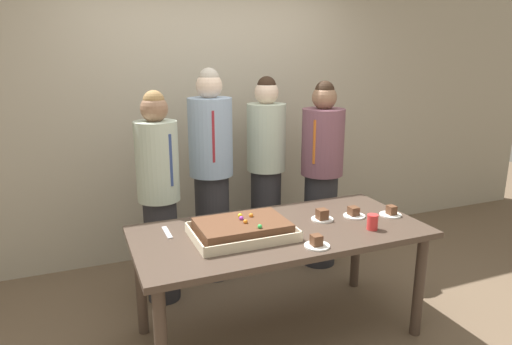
{
  "coord_description": "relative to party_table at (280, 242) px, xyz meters",
  "views": [
    {
      "loc": [
        -1.17,
        -2.44,
        1.84
      ],
      "look_at": [
        -0.11,
        0.15,
        1.11
      ],
      "focal_mm": 31.56,
      "sensor_mm": 36.0,
      "label": 1
    }
  ],
  "objects": [
    {
      "name": "person_green_shirt_behind",
      "position": [
        0.37,
        1.08,
        0.2
      ],
      "size": [
        0.34,
        0.34,
        1.67
      ],
      "rotation": [
        0.0,
        0.0,
        -2.1
      ],
      "color": "#28282D",
      "rests_on": "ground_plane"
    },
    {
      "name": "plated_slice_far_left",
      "position": [
        0.08,
        -0.33,
        0.11
      ],
      "size": [
        0.15,
        0.15,
        0.07
      ],
      "color": "white",
      "rests_on": "party_table"
    },
    {
      "name": "plated_slice_near_left",
      "position": [
        0.57,
        0.02,
        0.11
      ],
      "size": [
        0.15,
        0.15,
        0.07
      ],
      "color": "white",
      "rests_on": "party_table"
    },
    {
      "name": "party_table",
      "position": [
        0.0,
        0.0,
        0.0
      ],
      "size": [
        1.86,
        0.88,
        0.76
      ],
      "color": "#47382D",
      "rests_on": "ground_plane"
    },
    {
      "name": "person_striped_tie_right",
      "position": [
        0.8,
        0.85,
        0.17
      ],
      "size": [
        0.36,
        0.36,
        1.64
      ],
      "rotation": [
        0.0,
        0.0,
        -2.46
      ],
      "color": "#28282D",
      "rests_on": "ground_plane"
    },
    {
      "name": "interior_back_panel",
      "position": [
        0.0,
        1.6,
        0.83
      ],
      "size": [
        8.0,
        0.12,
        3.0
      ],
      "primitive_type": "cube",
      "color": "#B2A893",
      "rests_on": "ground_plane"
    },
    {
      "name": "person_serving_front",
      "position": [
        -0.16,
        0.97,
        0.24
      ],
      "size": [
        0.35,
        0.35,
        1.75
      ],
      "rotation": [
        0.0,
        0.0,
        -1.68
      ],
      "color": "#28282D",
      "rests_on": "ground_plane"
    },
    {
      "name": "ground_plane",
      "position": [
        0.0,
        0.0,
        -0.67
      ],
      "size": [
        12.0,
        12.0,
        0.0
      ],
      "primitive_type": "plane",
      "color": "brown"
    },
    {
      "name": "person_far_right_suit",
      "position": [
        -0.63,
        0.76,
        0.17
      ],
      "size": [
        0.31,
        0.31,
        1.61
      ],
      "rotation": [
        0.0,
        0.0,
        -1.13
      ],
      "color": "#28282D",
      "rests_on": "ground_plane"
    },
    {
      "name": "cake_server_utensil",
      "position": [
        -0.69,
        0.21,
        0.09
      ],
      "size": [
        0.03,
        0.2,
        0.01
      ],
      "primitive_type": "cube",
      "color": "silver",
      "rests_on": "party_table"
    },
    {
      "name": "drink_cup_nearest",
      "position": [
        0.54,
        -0.23,
        0.14
      ],
      "size": [
        0.07,
        0.07,
        0.1
      ],
      "primitive_type": "cylinder",
      "color": "red",
      "rests_on": "party_table"
    },
    {
      "name": "sheet_cake",
      "position": [
        -0.27,
        -0.02,
        0.13
      ],
      "size": [
        0.62,
        0.43,
        0.12
      ],
      "color": "beige",
      "rests_on": "party_table"
    },
    {
      "name": "plated_slice_near_right",
      "position": [
        0.33,
        0.04,
        0.12
      ],
      "size": [
        0.15,
        0.15,
        0.08
      ],
      "color": "white",
      "rests_on": "party_table"
    },
    {
      "name": "plated_slice_far_right",
      "position": [
        0.82,
        -0.06,
        0.11
      ],
      "size": [
        0.15,
        0.15,
        0.07
      ],
      "color": "white",
      "rests_on": "party_table"
    }
  ]
}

